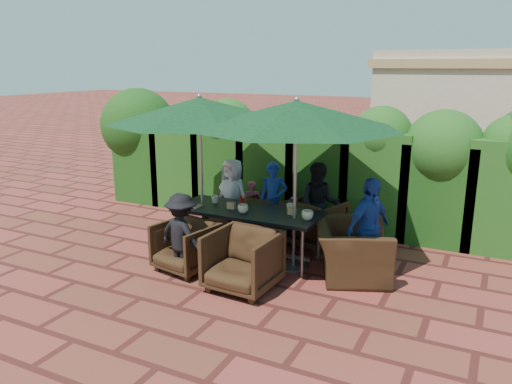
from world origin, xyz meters
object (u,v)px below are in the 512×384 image
at_px(umbrella_left, 200,110).
at_px(chair_far_left, 230,213).
at_px(dining_table, 248,214).
at_px(umbrella_right, 296,115).
at_px(chair_near_right, 243,258).
at_px(chair_far_right, 315,221).
at_px(chair_near_left, 186,244).
at_px(chair_end_right, 352,242).
at_px(chair_far_mid, 270,214).

relative_size(umbrella_left, chair_far_left, 3.85).
height_order(dining_table, umbrella_right, umbrella_right).
bearing_deg(chair_near_right, chair_far_left, 126.52).
xyz_separation_m(dining_table, umbrella_left, (-0.77, -0.06, 1.54)).
xyz_separation_m(chair_far_right, chair_near_left, (-1.31, -1.77, -0.03)).
height_order(dining_table, chair_far_right, chair_far_right).
height_order(umbrella_left, chair_near_right, umbrella_left).
xyz_separation_m(umbrella_right, chair_end_right, (0.84, 0.07, -1.72)).
bearing_deg(chair_far_mid, umbrella_right, 141.31).
relative_size(dining_table, chair_near_left, 2.90).
height_order(chair_far_right, chair_end_right, chair_end_right).
xyz_separation_m(chair_far_mid, chair_near_right, (0.56, -2.08, 0.05)).
bearing_deg(chair_far_mid, chair_near_left, 88.76).
height_order(umbrella_right, chair_near_right, umbrella_right).
bearing_deg(chair_far_left, chair_far_mid, -147.20).
xyz_separation_m(umbrella_right, chair_far_left, (-1.58, 0.93, -1.85)).
bearing_deg(umbrella_right, chair_near_right, -107.98).
distance_m(chair_far_right, chair_end_right, 1.27).
height_order(chair_far_mid, chair_near_left, chair_near_left).
bearing_deg(chair_end_right, umbrella_left, 69.44).
bearing_deg(chair_near_right, umbrella_left, 144.45).
bearing_deg(chair_near_right, chair_near_left, 172.29).
distance_m(chair_far_left, chair_end_right, 2.56).
height_order(chair_far_right, chair_near_right, chair_near_right).
distance_m(umbrella_right, chair_near_right, 2.06).
distance_m(umbrella_left, chair_far_mid, 2.23).
height_order(umbrella_right, chair_far_mid, umbrella_right).
bearing_deg(chair_near_right, chair_far_mid, 108.33).
relative_size(umbrella_right, chair_far_left, 4.02).
relative_size(umbrella_right, chair_near_right, 3.37).
distance_m(chair_far_right, chair_near_right, 1.99).
relative_size(chair_far_mid, chair_end_right, 0.68).
bearing_deg(umbrella_right, chair_far_left, 149.48).
bearing_deg(chair_far_right, dining_table, 67.08).
height_order(dining_table, umbrella_left, umbrella_left).
bearing_deg(chair_far_right, chair_near_right, 98.53).
distance_m(chair_far_left, chair_near_right, 2.29).
bearing_deg(umbrella_right, chair_end_right, 5.04).
relative_size(chair_near_left, chair_end_right, 0.69).
height_order(chair_far_left, chair_near_left, chair_near_left).
bearing_deg(chair_far_right, chair_end_right, 150.37).
relative_size(chair_far_right, chair_end_right, 0.75).
xyz_separation_m(chair_far_left, chair_far_mid, (0.69, 0.17, 0.02)).
height_order(dining_table, chair_far_left, dining_table).
xyz_separation_m(umbrella_right, chair_far_right, (-0.04, 0.99, -1.79)).
bearing_deg(dining_table, chair_far_right, 50.45).
relative_size(dining_table, chair_far_right, 2.67).
height_order(chair_near_left, chair_near_right, chair_near_right).
xyz_separation_m(chair_far_right, chair_end_right, (0.88, -0.92, 0.07)).
bearing_deg(chair_far_right, chair_far_mid, 9.17).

